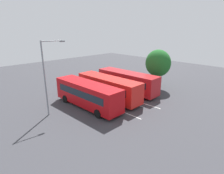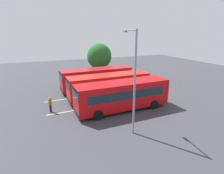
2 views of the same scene
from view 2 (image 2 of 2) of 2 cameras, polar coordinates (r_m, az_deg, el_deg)
The scene contains 9 objects.
ground_plane at distance 23.01m, azimuth -1.83°, elevation -3.67°, with size 70.48×70.48×0.00m, color #38383D.
bus_far_left at distance 26.17m, azimuth -4.81°, elevation 2.74°, with size 10.15×2.88×3.09m.
bus_center_left at distance 22.45m, azimuth -0.96°, elevation 0.41°, with size 10.12×2.79×3.09m.
bus_center_right at distance 19.31m, azimuth 3.25°, elevation -2.39°, with size 10.14×2.85×3.09m.
pedestrian at distance 20.01m, azimuth -18.72°, elevation -4.81°, with size 0.45×0.45×1.67m.
street_lamp at distance 14.17m, azimuth 6.74°, elevation 3.24°, with size 0.43×2.67×8.27m.
depot_tree at distance 30.96m, azimuth -3.96°, elevation 9.48°, with size 4.07×3.66×6.27m.
lane_stripe_outer_left at distance 24.73m, azimuth -3.44°, elevation -2.20°, with size 14.52×0.12×0.01m, color silver.
lane_stripe_inner_left at distance 21.33m, azimuth 0.03°, elevation -5.35°, with size 14.52×0.12×0.01m, color silver.
Camera 2 is at (7.60, 20.17, 8.06)m, focal length 29.35 mm.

